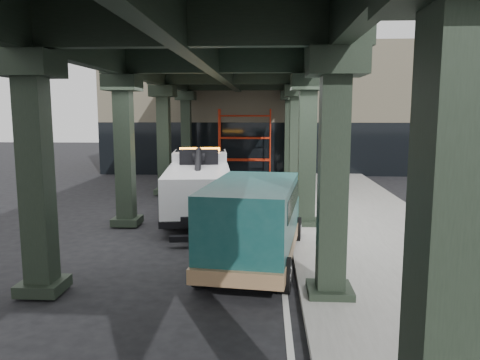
% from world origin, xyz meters
% --- Properties ---
extents(ground, '(90.00, 90.00, 0.00)m').
position_xyz_m(ground, '(0.00, 0.00, 0.00)').
color(ground, black).
rests_on(ground, ground).
extents(sidewalk, '(5.00, 40.00, 0.15)m').
position_xyz_m(sidewalk, '(4.50, 2.00, 0.07)').
color(sidewalk, gray).
rests_on(sidewalk, ground).
extents(lane_stripe, '(0.12, 38.00, 0.01)m').
position_xyz_m(lane_stripe, '(1.70, 2.00, 0.01)').
color(lane_stripe, silver).
rests_on(lane_stripe, ground).
extents(viaduct, '(7.40, 32.00, 6.40)m').
position_xyz_m(viaduct, '(-0.40, 2.00, 5.46)').
color(viaduct, black).
rests_on(viaduct, ground).
extents(building, '(22.00, 10.00, 8.00)m').
position_xyz_m(building, '(2.00, 20.00, 4.00)').
color(building, '#C6B793').
rests_on(building, ground).
extents(scaffolding, '(3.08, 0.88, 4.00)m').
position_xyz_m(scaffolding, '(0.00, 14.64, 2.11)').
color(scaffolding, red).
rests_on(scaffolding, ground).
extents(tow_truck, '(2.98, 7.85, 2.51)m').
position_xyz_m(tow_truck, '(-1.22, 4.01, 1.23)').
color(tow_truck, black).
rests_on(tow_truck, ground).
extents(towed_van, '(2.67, 5.50, 2.15)m').
position_xyz_m(towed_van, '(0.99, -1.84, 1.15)').
color(towed_van, '#124140').
rests_on(towed_van, ground).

